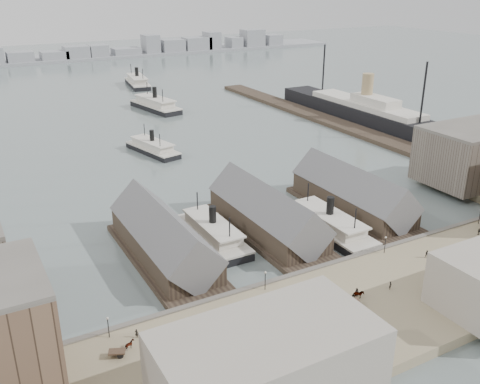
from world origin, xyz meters
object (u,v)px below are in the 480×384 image
horse_cart_center (357,296)px  horse_cart_right (444,290)px  horse_cart_left (126,347)px  ocean_steamer (366,112)px  ferry_docked_west (213,232)px

horse_cart_center → horse_cart_right: size_ratio=1.02×
horse_cart_left → ocean_steamer: bearing=-30.7°
ferry_docked_west → ocean_steamer: size_ratio=0.25×
ocean_steamer → horse_cart_center: size_ratio=20.57×
ferry_docked_west → horse_cart_center: ferry_docked_west is taller
horse_cart_left → horse_cart_center: bearing=-75.7°
horse_cart_center → ocean_steamer: bearing=-16.0°
ocean_steamer → horse_cart_right: size_ratio=20.97×
ferry_docked_west → horse_cart_right: (26.36, -43.92, 0.67)m
horse_cart_center → horse_cart_right: horse_cart_center is taller
ocean_steamer → horse_cart_left: bearing=-143.9°
ocean_steamer → horse_cart_center: ocean_steamer is taller
ocean_steamer → horse_cart_right: 136.54m
horse_cart_left → horse_cart_right: 58.39m
ocean_steamer → ferry_docked_west: bearing=-147.2°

